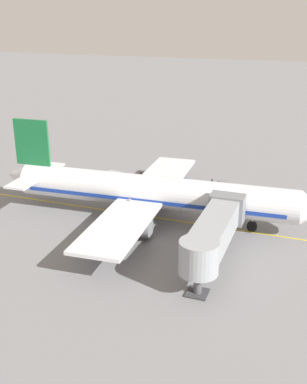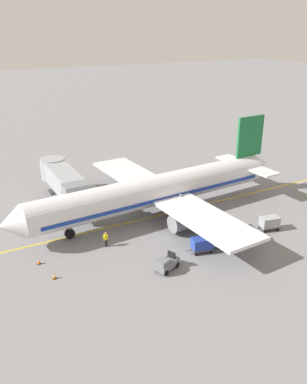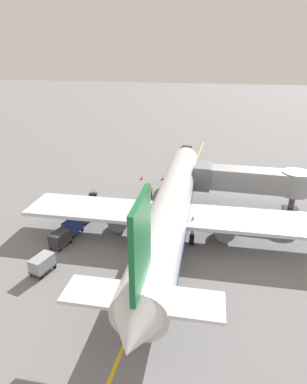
{
  "view_description": "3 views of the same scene",
  "coord_description": "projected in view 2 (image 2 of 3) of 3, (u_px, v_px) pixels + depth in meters",
  "views": [
    {
      "loc": [
        46.8,
        17.13,
        22.19
      ],
      "look_at": [
        0.03,
        -0.2,
        3.16
      ],
      "focal_mm": 43.98,
      "sensor_mm": 36.0,
      "label": 1
    },
    {
      "loc": [
        -38.55,
        21.34,
        21.41
      ],
      "look_at": [
        -1.95,
        1.48,
        4.18
      ],
      "focal_mm": 37.16,
      "sensor_mm": 36.0,
      "label": 2
    },
    {
      "loc": [
        5.56,
        -29.94,
        17.56
      ],
      "look_at": [
        -1.84,
        0.69,
        4.16
      ],
      "focal_mm": 30.15,
      "sensor_mm": 36.0,
      "label": 3
    }
  ],
  "objects": [
    {
      "name": "ground_plane",
      "position": [
        157.0,
        216.0,
        48.9
      ],
      "size": [
        400.0,
        400.0,
        0.0
      ],
      "primitive_type": "plane",
      "color": "slate"
    },
    {
      "name": "baggage_cart_tail_end",
      "position": [
        270.0,
        222.0,
        45.19
      ],
      "size": [
        1.72,
        2.98,
        1.58
      ],
      "color": "#4C4C51",
      "rests_on": "ground"
    },
    {
      "name": "gate_lead_in_line",
      "position": [
        157.0,
        216.0,
        48.9
      ],
      "size": [
        0.24,
        80.0,
        0.01
      ],
      "primitive_type": "cube",
      "color": "gold",
      "rests_on": "ground"
    },
    {
      "name": "baggage_cart_front",
      "position": [
        202.0,
        244.0,
        40.67
      ],
      "size": [
        1.72,
        2.98,
        1.58
      ],
      "color": "#4C4C51",
      "rests_on": "ground"
    },
    {
      "name": "jet_bridge",
      "position": [
        64.0,
        180.0,
        50.52
      ],
      "size": [
        13.64,
        3.5,
        4.98
      ],
      "color": "#93999E",
      "rests_on": "ground"
    },
    {
      "name": "baggage_cart_second_in_train",
      "position": [
        225.0,
        238.0,
        41.88
      ],
      "size": [
        1.72,
        2.98,
        1.58
      ],
      "color": "#4C4C51",
      "rests_on": "ground"
    },
    {
      "name": "ground_crew_wing_walker",
      "position": [
        106.0,
        239.0,
        41.69
      ],
      "size": [
        0.34,
        0.72,
        1.69
      ],
      "color": "#232328",
      "rests_on": "ground"
    },
    {
      "name": "safety_cone_nose_right",
      "position": [
        39.0,
        261.0,
        38.81
      ],
      "size": [
        0.36,
        0.36,
        0.59
      ],
      "color": "black",
      "rests_on": "ground"
    },
    {
      "name": "baggage_cart_third_in_train",
      "position": [
        244.0,
        233.0,
        42.88
      ],
      "size": [
        1.72,
        2.98,
        1.58
      ],
      "color": "#4C4C51",
      "rests_on": "ground"
    },
    {
      "name": "safety_cone_nose_left",
      "position": [
        54.0,
        276.0,
        36.55
      ],
      "size": [
        0.36,
        0.36,
        0.59
      ],
      "color": "black",
      "rests_on": "ground"
    },
    {
      "name": "parked_airliner",
      "position": [
        158.0,
        190.0,
        48.14
      ],
      "size": [
        30.26,
        37.34,
        10.63
      ],
      "color": "silver",
      "rests_on": "ground"
    },
    {
      "name": "baggage_tug_lead",
      "position": [
        166.0,
        263.0,
        37.71
      ],
      "size": [
        2.06,
        2.77,
        1.62
      ],
      "color": "slate",
      "rests_on": "ground"
    }
  ]
}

